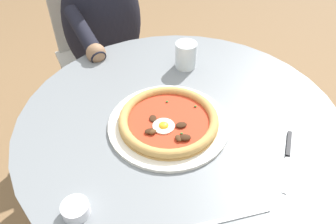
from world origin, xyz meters
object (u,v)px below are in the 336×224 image
object	(u,v)px
ramekin_capers	(76,209)
cafe_chair_diner	(99,45)
steak_knife	(288,151)
diner_person	(108,61)
fork_utensil	(231,218)
water_glass	(186,57)
dining_table	(179,152)
pizza_on_plate	(169,121)

from	to	relation	value
ramekin_capers	cafe_chair_diner	world-z (taller)	cafe_chair_diner
steak_knife	diner_person	xyz separation A→B (m)	(0.58, -0.77, -0.23)
steak_knife	fork_utensil	bearing A→B (deg)	46.77
diner_person	cafe_chair_diner	xyz separation A→B (m)	(0.06, -0.13, 0.01)
cafe_chair_diner	water_glass	bearing A→B (deg)	128.14
cafe_chair_diner	dining_table	bearing A→B (deg)	115.93
water_glass	fork_utensil	bearing A→B (deg)	96.82
dining_table	pizza_on_plate	xyz separation A→B (m)	(0.03, 0.03, 0.17)
fork_utensil	cafe_chair_diner	bearing A→B (deg)	-66.66
cafe_chair_diner	fork_utensil	bearing A→B (deg)	113.34
dining_table	ramekin_capers	world-z (taller)	ramekin_capers
pizza_on_plate	fork_utensil	size ratio (longest dim) A/B	1.89
water_glass	cafe_chair_diner	xyz separation A→B (m)	(0.40, -0.51, -0.26)
steak_knife	cafe_chair_diner	size ratio (longest dim) A/B	0.23
diner_person	cafe_chair_diner	world-z (taller)	diner_person
diner_person	water_glass	bearing A→B (deg)	131.66
cafe_chair_diner	steak_knife	bearing A→B (deg)	125.60
ramekin_capers	dining_table	bearing A→B (deg)	-128.10
steak_knife	fork_utensil	world-z (taller)	steak_knife
ramekin_capers	fork_utensil	distance (m)	0.34
dining_table	pizza_on_plate	world-z (taller)	pizza_on_plate
ramekin_capers	diner_person	xyz separation A→B (m)	(0.07, -0.94, -0.24)
dining_table	water_glass	distance (m)	0.32
pizza_on_plate	cafe_chair_diner	bearing A→B (deg)	-67.05
pizza_on_plate	diner_person	bearing A→B (deg)	-67.50
dining_table	diner_person	distance (m)	0.71
water_glass	pizza_on_plate	bearing A→B (deg)	77.90
dining_table	water_glass	bearing A→B (deg)	-96.26
steak_knife	fork_utensil	size ratio (longest dim) A/B	1.11
dining_table	ramekin_capers	xyz separation A→B (m)	(0.24, 0.30, 0.17)
steak_knife	ramekin_capers	size ratio (longest dim) A/B	3.22
pizza_on_plate	steak_knife	distance (m)	0.32
pizza_on_plate	cafe_chair_diner	distance (m)	0.90
steak_knife	cafe_chair_diner	xyz separation A→B (m)	(0.65, -0.90, -0.22)
dining_table	cafe_chair_diner	size ratio (longest dim) A/B	1.08
pizza_on_plate	steak_knife	size ratio (longest dim) A/B	1.71
pizza_on_plate	cafe_chair_diner	world-z (taller)	cafe_chair_diner
water_glass	steak_knife	world-z (taller)	water_glass
diner_person	cafe_chair_diner	bearing A→B (deg)	-64.71
pizza_on_plate	diner_person	distance (m)	0.77
ramekin_capers	cafe_chair_diner	size ratio (longest dim) A/B	0.07
water_glass	steak_knife	bearing A→B (deg)	122.04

